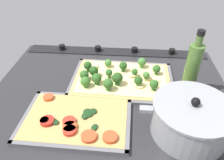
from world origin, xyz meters
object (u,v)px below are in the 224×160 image
at_px(baking_tray_front, 122,81).
at_px(oil_bottle, 192,68).
at_px(cooking_pot, 191,119).
at_px(veggie_pizza_back, 76,119).
at_px(broccoli_pizza, 120,77).
at_px(baking_tray_back, 77,120).

relative_size(baking_tray_front, oil_bottle, 1.66).
xyz_separation_m(baking_tray_front, oil_bottle, (-0.23, 0.04, 0.09)).
xyz_separation_m(cooking_pot, oil_bottle, (-0.03, -0.19, 0.05)).
height_order(baking_tray_front, veggie_pizza_back, veggie_pizza_back).
bearing_deg(broccoli_pizza, baking_tray_back, 59.76).
relative_size(broccoli_pizza, oil_bottle, 1.55).
bearing_deg(oil_bottle, broccoli_pizza, -8.43).
relative_size(veggie_pizza_back, oil_bottle, 1.32).
relative_size(broccoli_pizza, baking_tray_back, 1.09).
relative_size(baking_tray_back, oil_bottle, 1.42).
height_order(veggie_pizza_back, cooking_pot, cooking_pot).
relative_size(cooking_pot, oil_bottle, 1.23).
height_order(baking_tray_back, cooking_pot, cooking_pot).
bearing_deg(baking_tray_back, baking_tray_front, -121.54).
xyz_separation_m(veggie_pizza_back, oil_bottle, (-0.36, -0.18, 0.09)).
xyz_separation_m(baking_tray_back, cooking_pot, (-0.33, 0.01, 0.05)).
bearing_deg(oil_bottle, baking_tray_back, 25.47).
xyz_separation_m(baking_tray_back, veggie_pizza_back, (0.00, 0.01, 0.01)).
relative_size(baking_tray_back, cooking_pot, 1.16).
height_order(baking_tray_front, oil_bottle, oil_bottle).
distance_m(baking_tray_back, oil_bottle, 0.41).
relative_size(baking_tray_front, broccoli_pizza, 1.07).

